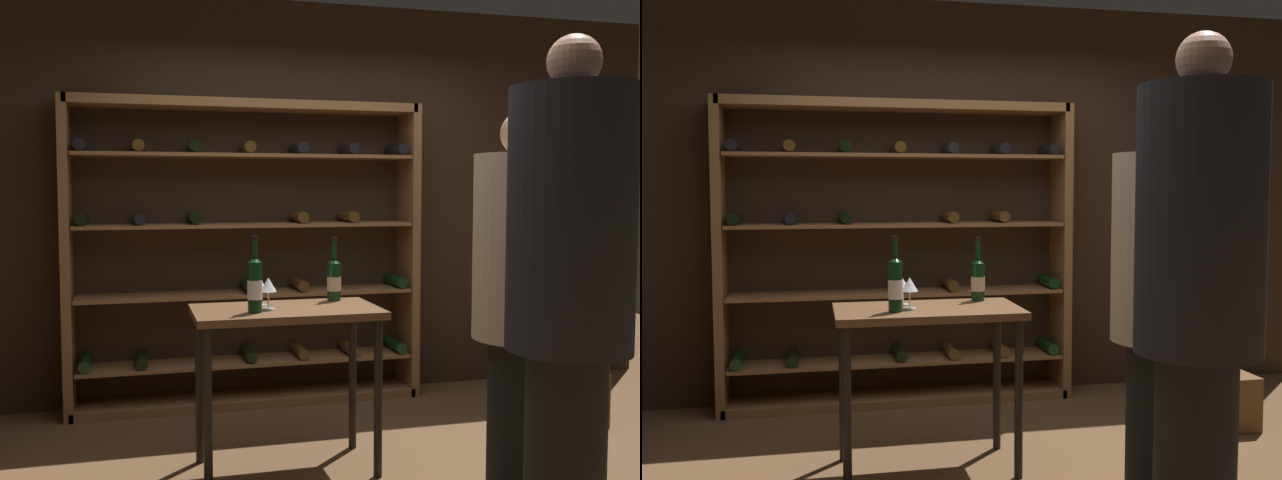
% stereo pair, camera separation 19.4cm
% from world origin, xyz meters
% --- Properties ---
extents(back_wall, '(5.67, 0.10, 2.81)m').
position_xyz_m(back_wall, '(0.00, 1.71, 1.41)').
color(back_wall, '#332319').
rests_on(back_wall, ground).
extents(wine_rack, '(2.42, 0.32, 2.08)m').
position_xyz_m(wine_rack, '(-0.37, 1.50, 1.04)').
color(wine_rack, brown).
rests_on(wine_rack, ground).
extents(tasting_table, '(0.97, 0.54, 0.87)m').
position_xyz_m(tasting_table, '(-0.37, 0.27, 0.74)').
color(tasting_table, brown).
rests_on(tasting_table, ground).
extents(person_bystander_red_print, '(0.44, 0.45, 1.85)m').
position_xyz_m(person_bystander_red_print, '(0.59, -0.41, 1.02)').
color(person_bystander_red_print, black).
rests_on(person_bystander_red_print, ground).
extents(person_guest_blue_shirt, '(0.46, 0.46, 2.04)m').
position_xyz_m(person_guest_blue_shirt, '(0.40, -1.08, 1.14)').
color(person_guest_blue_shirt, black).
rests_on(person_guest_blue_shirt, ground).
extents(wine_crate, '(0.48, 0.34, 0.34)m').
position_xyz_m(wine_crate, '(1.47, 0.57, 0.17)').
color(wine_crate, brown).
rests_on(wine_crate, ground).
extents(wine_bottle_green_slim, '(0.08, 0.08, 0.39)m').
position_xyz_m(wine_bottle_green_slim, '(-0.55, 0.18, 1.01)').
color(wine_bottle_green_slim, black).
rests_on(wine_bottle_green_slim, tasting_table).
extents(wine_bottle_amber_reserve, '(0.08, 0.08, 0.35)m').
position_xyz_m(wine_bottle_amber_reserve, '(-0.06, 0.46, 0.99)').
color(wine_bottle_amber_reserve, black).
rests_on(wine_bottle_amber_reserve, tasting_table).
extents(wine_glass_stemmed_left, '(0.07, 0.07, 0.14)m').
position_xyz_m(wine_glass_stemmed_left, '(-0.49, 0.39, 0.97)').
color(wine_glass_stemmed_left, silver).
rests_on(wine_glass_stemmed_left, tasting_table).
extents(wine_glass_stemmed_center, '(0.09, 0.09, 0.17)m').
position_xyz_m(wine_glass_stemmed_center, '(-0.47, 0.25, 0.99)').
color(wine_glass_stemmed_center, silver).
rests_on(wine_glass_stemmed_center, tasting_table).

